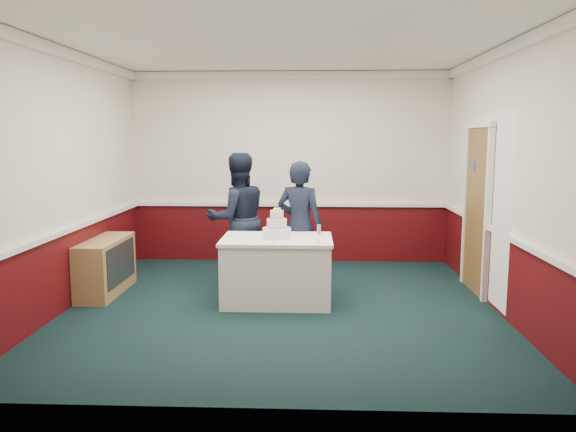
{
  "coord_description": "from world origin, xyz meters",
  "views": [
    {
      "loc": [
        0.34,
        -6.4,
        2.0
      ],
      "look_at": [
        0.08,
        -0.1,
        1.1
      ],
      "focal_mm": 35.0,
      "sensor_mm": 36.0,
      "label": 1
    }
  ],
  "objects_px": {
    "person_man": "(238,219)",
    "person_woman": "(300,226)",
    "cake_knife": "(273,241)",
    "wedding_cake": "(277,229)",
    "sideboard": "(106,266)",
    "champagne_flute": "(319,231)",
    "cake_table": "(277,269)"
  },
  "relations": [
    {
      "from": "person_man",
      "to": "person_woman",
      "type": "height_order",
      "value": "person_man"
    },
    {
      "from": "cake_knife",
      "to": "wedding_cake",
      "type": "bearing_deg",
      "value": 62.33
    },
    {
      "from": "sideboard",
      "to": "wedding_cake",
      "type": "relative_size",
      "value": 3.3
    },
    {
      "from": "person_man",
      "to": "person_woman",
      "type": "bearing_deg",
      "value": 138.82
    },
    {
      "from": "wedding_cake",
      "to": "champagne_flute",
      "type": "bearing_deg",
      "value": -29.25
    },
    {
      "from": "sideboard",
      "to": "cake_knife",
      "type": "bearing_deg",
      "value": -12.58
    },
    {
      "from": "cake_table",
      "to": "person_woman",
      "type": "height_order",
      "value": "person_woman"
    },
    {
      "from": "wedding_cake",
      "to": "champagne_flute",
      "type": "distance_m",
      "value": 0.57
    },
    {
      "from": "sideboard",
      "to": "wedding_cake",
      "type": "distance_m",
      "value": 2.3
    },
    {
      "from": "person_woman",
      "to": "champagne_flute",
      "type": "bearing_deg",
      "value": 124.04
    },
    {
      "from": "cake_table",
      "to": "person_woman",
      "type": "relative_size",
      "value": 0.78
    },
    {
      "from": "sideboard",
      "to": "cake_table",
      "type": "height_order",
      "value": "cake_table"
    },
    {
      "from": "wedding_cake",
      "to": "sideboard",
      "type": "bearing_deg",
      "value": 172.61
    },
    {
      "from": "wedding_cake",
      "to": "cake_knife",
      "type": "relative_size",
      "value": 1.65
    },
    {
      "from": "champagne_flute",
      "to": "person_man",
      "type": "height_order",
      "value": "person_man"
    },
    {
      "from": "cake_table",
      "to": "cake_knife",
      "type": "height_order",
      "value": "cake_knife"
    },
    {
      "from": "wedding_cake",
      "to": "person_man",
      "type": "relative_size",
      "value": 0.2
    },
    {
      "from": "person_man",
      "to": "person_woman",
      "type": "distance_m",
      "value": 0.89
    },
    {
      "from": "sideboard",
      "to": "cake_knife",
      "type": "xyz_separation_m",
      "value": [
        2.18,
        -0.49,
        0.44
      ]
    },
    {
      "from": "cake_table",
      "to": "champagne_flute",
      "type": "height_order",
      "value": "champagne_flute"
    },
    {
      "from": "cake_table",
      "to": "wedding_cake",
      "type": "relative_size",
      "value": 3.63
    },
    {
      "from": "person_woman",
      "to": "wedding_cake",
      "type": "bearing_deg",
      "value": 84.72
    },
    {
      "from": "wedding_cake",
      "to": "cake_knife",
      "type": "xyz_separation_m",
      "value": [
        -0.03,
        -0.2,
        -0.11
      ]
    },
    {
      "from": "person_man",
      "to": "person_woman",
      "type": "xyz_separation_m",
      "value": [
        0.85,
        -0.27,
        -0.05
      ]
    },
    {
      "from": "sideboard",
      "to": "person_man",
      "type": "bearing_deg",
      "value": 19.41
    },
    {
      "from": "cake_knife",
      "to": "champagne_flute",
      "type": "relative_size",
      "value": 1.07
    },
    {
      "from": "cake_knife",
      "to": "champagne_flute",
      "type": "height_order",
      "value": "champagne_flute"
    },
    {
      "from": "champagne_flute",
      "to": "person_woman",
      "type": "xyz_separation_m",
      "value": [
        -0.24,
        0.87,
        -0.08
      ]
    },
    {
      "from": "cake_table",
      "to": "sideboard",
      "type": "bearing_deg",
      "value": 172.61
    },
    {
      "from": "wedding_cake",
      "to": "cake_knife",
      "type": "distance_m",
      "value": 0.23
    },
    {
      "from": "champagne_flute",
      "to": "person_man",
      "type": "bearing_deg",
      "value": 133.58
    },
    {
      "from": "wedding_cake",
      "to": "person_man",
      "type": "bearing_deg",
      "value": 124.22
    }
  ]
}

